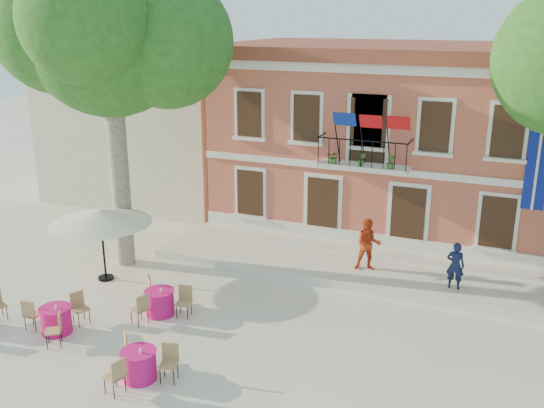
{
  "coord_description": "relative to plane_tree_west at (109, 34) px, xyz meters",
  "views": [
    {
      "loc": [
        7.04,
        -14.81,
        8.64
      ],
      "look_at": [
        -0.63,
        3.5,
        2.39
      ],
      "focal_mm": 40.0,
      "sensor_mm": 36.0,
      "label": 1
    }
  ],
  "objects": [
    {
      "name": "pedestrian_navy",
      "position": [
        11.27,
        1.73,
        -6.93
      ],
      "size": [
        0.57,
        0.39,
        1.54
      ],
      "primitive_type": "imported",
      "rotation": [
        0.0,
        0.0,
        3.11
      ],
      "color": "#101736",
      "rests_on": "terrace"
    },
    {
      "name": "cafe_table_1",
      "position": [
        4.7,
        -5.98,
        -7.57
      ],
      "size": [
        1.81,
        1.81,
        0.95
      ],
      "color": "#CE1372",
      "rests_on": "ground"
    },
    {
      "name": "cafe_table_3",
      "position": [
        3.31,
        -2.9,
        -7.57
      ],
      "size": [
        1.77,
        1.84,
        0.95
      ],
      "color": "#CE1372",
      "rests_on": "ground"
    },
    {
      "name": "pedestrian_orange",
      "position": [
        8.37,
        2.09,
        -6.8
      ],
      "size": [
        1.05,
        0.92,
        1.81
      ],
      "primitive_type": "imported",
      "rotation": [
        0.0,
        0.0,
        0.31
      ],
      "color": "#C03816",
      "rests_on": "terrace"
    },
    {
      "name": "neighbor_west",
      "position": [
        -3.8,
        9.09,
        -4.79
      ],
      "size": [
        9.4,
        9.4,
        6.4
      ],
      "color": "beige",
      "rests_on": "ground"
    },
    {
      "name": "patio_umbrella",
      "position": [
        0.2,
        -1.45,
        -5.76
      ],
      "size": [
        3.36,
        3.36,
        2.5
      ],
      "color": "black",
      "rests_on": "ground"
    },
    {
      "name": "cafe_table_0",
      "position": [
        1.2,
        -4.96,
        -7.57
      ],
      "size": [
        1.72,
        1.86,
        0.95
      ],
      "color": "#CE1372",
      "rests_on": "ground"
    },
    {
      "name": "plane_tree_west",
      "position": [
        0.0,
        0.0,
        0.0
      ],
      "size": [
        5.52,
        5.52,
        10.84
      ],
      "color": "#A59E84",
      "rests_on": "ground"
    },
    {
      "name": "ground",
      "position": [
        5.7,
        -1.91,
        -8.0
      ],
      "size": [
        90.0,
        90.0,
        0.0
      ],
      "primitive_type": "plane",
      "color": "beige",
      "rests_on": "ground"
    },
    {
      "name": "terrace",
      "position": [
        7.7,
        2.49,
        -7.85
      ],
      "size": [
        14.0,
        3.4,
        0.3
      ],
      "primitive_type": "cube",
      "color": "silver",
      "rests_on": "ground"
    },
    {
      "name": "main_building",
      "position": [
        7.7,
        8.08,
        -4.22
      ],
      "size": [
        13.5,
        9.59,
        7.5
      ],
      "color": "#C35F46",
      "rests_on": "ground"
    }
  ]
}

